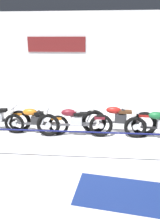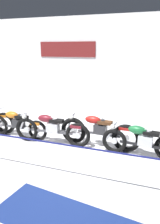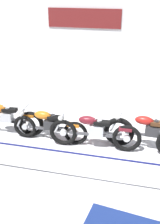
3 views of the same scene
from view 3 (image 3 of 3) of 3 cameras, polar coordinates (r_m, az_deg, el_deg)
ground_plane at (r=6.97m, az=7.79°, el=-9.95°), size 120.00×120.00×0.00m
back_wall at (r=11.01m, az=11.67°, el=14.72°), size 28.00×0.29×4.20m
motorcycle_orange_0 at (r=8.16m, az=-15.11°, el=-1.33°), size 2.28×0.62×0.95m
motorcycle_orange_1 at (r=7.58m, az=-6.29°, el=-2.75°), size 2.11×0.62×0.91m
motorcycle_maroon_2 at (r=7.20m, az=2.88°, el=-4.04°), size 2.39×0.62×0.95m
motorcycle_red_3 at (r=7.33m, az=14.00°, el=-4.20°), size 2.39×0.62×0.98m
stanchion_far_left at (r=5.82m, az=-5.68°, el=-9.05°), size 8.67×0.28×1.05m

